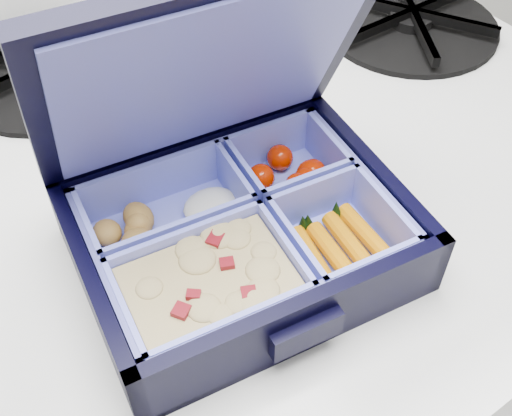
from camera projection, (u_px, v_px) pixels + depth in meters
stove at (264, 368)px, 0.99m from camera, size 0.66×0.66×0.98m
bento_box at (241, 235)px, 0.49m from camera, size 0.27×0.22×0.06m
burner_grate at (412, 17)px, 0.72m from camera, size 0.20×0.20×0.03m
burner_grate_rear at (45, 72)px, 0.66m from camera, size 0.21×0.21×0.02m
fork at (183, 138)px, 0.60m from camera, size 0.07×0.17×0.01m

